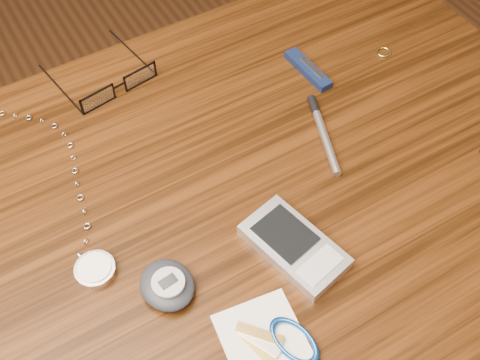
{
  "coord_description": "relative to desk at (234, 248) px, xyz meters",
  "views": [
    {
      "loc": [
        -0.2,
        -0.36,
        1.37
      ],
      "look_at": [
        0.02,
        0.02,
        0.76
      ],
      "focal_mm": 45.0,
      "sensor_mm": 36.0,
      "label": 1
    }
  ],
  "objects": [
    {
      "name": "pedometer",
      "position": [
        -0.12,
        -0.06,
        0.11
      ],
      "size": [
        0.07,
        0.07,
        0.03
      ],
      "color": "#21232B",
      "rests_on": "desk"
    },
    {
      "name": "eyeglasses",
      "position": [
        -0.04,
        0.26,
        0.11
      ],
      "size": [
        0.14,
        0.15,
        0.03
      ],
      "color": "black",
      "rests_on": "desk"
    },
    {
      "name": "pocket_knife",
      "position": [
        0.21,
        0.15,
        0.11
      ],
      "size": [
        0.02,
        0.09,
        0.01
      ],
      "color": "#0F1E39",
      "rests_on": "desk"
    },
    {
      "name": "pda_phone",
      "position": [
        0.03,
        -0.09,
        0.11
      ],
      "size": [
        0.09,
        0.14,
        0.02
      ],
      "color": "silver",
      "rests_on": "desk"
    },
    {
      "name": "desk",
      "position": [
        0.0,
        0.0,
        0.0
      ],
      "size": [
        1.0,
        0.7,
        0.75
      ],
      "color": "#361B08",
      "rests_on": "ground"
    },
    {
      "name": "silver_pen",
      "position": [
        0.17,
        0.05,
        0.11
      ],
      "size": [
        0.06,
        0.13,
        0.01
      ],
      "color": "#BABABF",
      "rests_on": "desk"
    },
    {
      "name": "pocket_watch",
      "position": [
        -0.18,
        0.01,
        0.11
      ],
      "size": [
        0.08,
        0.34,
        0.01
      ],
      "color": "silver",
      "rests_on": "desk"
    },
    {
      "name": "gold_ring",
      "position": [
        0.34,
        0.13,
        0.1
      ],
      "size": [
        0.03,
        0.03,
        0.0
      ],
      "primitive_type": "torus",
      "rotation": [
        0.0,
        0.0,
        -0.25
      ],
      "color": "#CEC161",
      "rests_on": "desk"
    },
    {
      "name": "notepad_keys",
      "position": [
        -0.05,
        -0.18,
        0.11
      ],
      "size": [
        0.11,
        0.11,
        0.01
      ],
      "color": "silver",
      "rests_on": "desk"
    }
  ]
}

